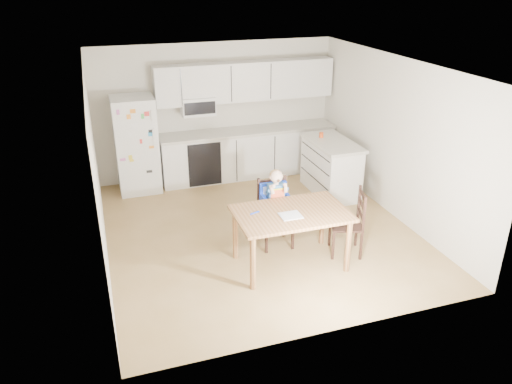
{
  "coord_description": "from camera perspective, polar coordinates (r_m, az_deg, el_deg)",
  "views": [
    {
      "loc": [
        -2.16,
        -6.44,
        3.67
      ],
      "look_at": [
        -0.19,
        -0.47,
        0.86
      ],
      "focal_mm": 35.0,
      "sensor_mm": 36.0,
      "label": 1
    }
  ],
  "objects": [
    {
      "name": "room",
      "position": [
        7.64,
        -0.86,
        5.61
      ],
      "size": [
        4.52,
        5.01,
        2.51
      ],
      "color": "olive",
      "rests_on": "ground"
    },
    {
      "name": "napkin",
      "position": [
        6.39,
        3.97,
        -2.7
      ],
      "size": [
        0.27,
        0.24,
        0.01
      ],
      "primitive_type": "cube",
      "color": "#BABAC0",
      "rests_on": "dining_table"
    },
    {
      "name": "refrigerator",
      "position": [
        9.06,
        -13.53,
        5.27
      ],
      "size": [
        0.72,
        0.7,
        1.7
      ],
      "primitive_type": "cube",
      "color": "silver",
      "rests_on": "ground"
    },
    {
      "name": "dining_table",
      "position": [
        6.54,
        4.03,
        -3.12
      ],
      "size": [
        1.48,
        0.95,
        0.79
      ],
      "color": "brown",
      "rests_on": "ground"
    },
    {
      "name": "kitchen_island",
      "position": [
        8.91,
        8.54,
        2.85
      ],
      "size": [
        0.68,
        1.3,
        0.96
      ],
      "color": "silver",
      "rests_on": "ground"
    },
    {
      "name": "chair_side",
      "position": [
        7.0,
        11.09,
        -2.97
      ],
      "size": [
        0.53,
        0.53,
        0.95
      ],
      "rotation": [
        0.0,
        0.0,
        -1.9
      ],
      "color": "black",
      "rests_on": "ground"
    },
    {
      "name": "chair_booster",
      "position": [
        7.06,
        2.17,
        -0.84
      ],
      "size": [
        0.45,
        0.45,
        1.16
      ],
      "rotation": [
        0.0,
        0.0,
        -0.04
      ],
      "color": "black",
      "rests_on": "ground"
    },
    {
      "name": "toddler_spoon",
      "position": [
        6.43,
        -0.22,
        -2.41
      ],
      "size": [
        0.12,
        0.06,
        0.02
      ],
      "primitive_type": "cylinder",
      "rotation": [
        0.0,
        1.57,
        0.35
      ],
      "color": "#1233B4",
      "rests_on": "dining_table"
    },
    {
      "name": "kitchen_run",
      "position": [
        9.49,
        -1.15,
        6.98
      ],
      "size": [
        3.37,
        0.62,
        2.15
      ],
      "color": "silver",
      "rests_on": "ground"
    },
    {
      "name": "red_cup",
      "position": [
        8.92,
        7.48,
        6.5
      ],
      "size": [
        0.07,
        0.07,
        0.09
      ],
      "primitive_type": "cylinder",
      "color": "#DF4914",
      "rests_on": "kitchen_island"
    }
  ]
}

